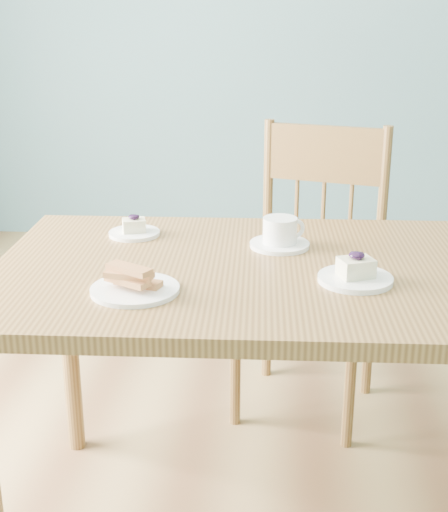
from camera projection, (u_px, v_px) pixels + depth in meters
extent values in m
cube|color=#A9854F|center=(385.00, 510.00, 2.05)|extent=(5.00, 5.00, 0.01)
cube|color=#6B9BA1|center=(348.00, 9.00, 3.95)|extent=(5.00, 0.01, 2.70)
cube|color=olive|center=(288.00, 274.00, 1.73)|extent=(1.47, 0.87, 0.04)
cylinder|color=olive|center=(70.00, 346.00, 2.22)|extent=(0.05, 0.05, 0.73)
cube|color=olive|center=(307.00, 287.00, 2.42)|extent=(0.55, 0.54, 0.04)
cylinder|color=olive|center=(235.00, 365.00, 2.40)|extent=(0.04, 0.04, 0.44)
cylinder|color=olive|center=(350.00, 385.00, 2.27)|extent=(0.04, 0.04, 0.44)
cylinder|color=olive|center=(267.00, 323.00, 2.73)|extent=(0.04, 0.04, 0.44)
cylinder|color=olive|center=(369.00, 338.00, 2.60)|extent=(0.04, 0.04, 0.44)
cylinder|color=olive|center=(268.00, 190.00, 2.57)|extent=(0.03, 0.03, 0.51)
cylinder|color=olive|center=(383.00, 200.00, 2.43)|extent=(0.03, 0.03, 0.51)
cube|color=olive|center=(326.00, 154.00, 2.45)|extent=(0.38, 0.13, 0.19)
cylinder|color=olive|center=(296.00, 220.00, 2.57)|extent=(0.02, 0.02, 0.30)
cylinder|color=olive|center=(323.00, 223.00, 2.53)|extent=(0.02, 0.02, 0.30)
cylinder|color=olive|center=(350.00, 226.00, 2.50)|extent=(0.02, 0.02, 0.30)
cylinder|color=white|center=(355.00, 279.00, 1.63)|extent=(0.17, 0.17, 0.01)
cube|color=beige|center=(356.00, 267.00, 1.62)|extent=(0.09, 0.08, 0.04)
ellipsoid|color=black|center=(357.00, 255.00, 1.61)|extent=(0.04, 0.04, 0.02)
sphere|color=black|center=(361.00, 255.00, 1.61)|extent=(0.01, 0.01, 0.01)
sphere|color=black|center=(353.00, 254.00, 1.62)|extent=(0.01, 0.01, 0.01)
sphere|color=black|center=(359.00, 257.00, 1.60)|extent=(0.01, 0.01, 0.01)
cylinder|color=white|center=(134.00, 233.00, 1.96)|extent=(0.14, 0.14, 0.01)
cube|color=beige|center=(134.00, 225.00, 1.95)|extent=(0.07, 0.06, 0.03)
ellipsoid|color=black|center=(134.00, 217.00, 1.94)|extent=(0.03, 0.03, 0.01)
sphere|color=black|center=(137.00, 217.00, 1.95)|extent=(0.01, 0.01, 0.01)
sphere|color=black|center=(132.00, 216.00, 1.95)|extent=(0.01, 0.01, 0.01)
sphere|color=black|center=(134.00, 218.00, 1.94)|extent=(0.01, 0.01, 0.01)
cylinder|color=white|center=(280.00, 245.00, 1.86)|extent=(0.16, 0.16, 0.01)
cylinder|color=white|center=(280.00, 230.00, 1.85)|extent=(0.12, 0.12, 0.07)
cylinder|color=brown|center=(280.00, 220.00, 1.84)|extent=(0.08, 0.08, 0.00)
torus|color=white|center=(296.00, 229.00, 1.86)|extent=(0.05, 0.03, 0.05)
cylinder|color=white|center=(135.00, 289.00, 1.57)|extent=(0.20, 0.20, 0.01)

